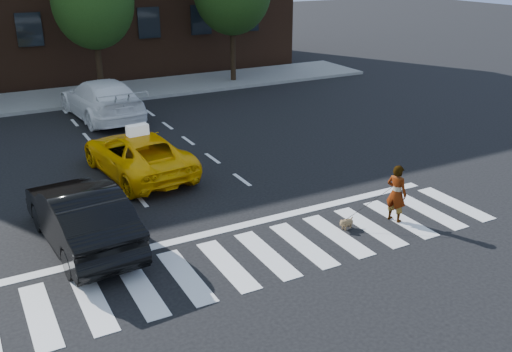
% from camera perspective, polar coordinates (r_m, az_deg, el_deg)
% --- Properties ---
extents(ground, '(120.00, 120.00, 0.00)m').
position_cam_1_polar(ground, '(13.29, 1.06, -7.87)').
color(ground, black).
rests_on(ground, ground).
extents(crosswalk, '(13.00, 2.40, 0.01)m').
position_cam_1_polar(crosswalk, '(13.29, 1.06, -7.85)').
color(crosswalk, silver).
rests_on(crosswalk, ground).
extents(stop_line, '(12.00, 0.30, 0.01)m').
position_cam_1_polar(stop_line, '(14.54, -2.03, -5.12)').
color(stop_line, silver).
rests_on(stop_line, ground).
extents(sidewalk_far, '(30.00, 4.00, 0.15)m').
position_cam_1_polar(sidewalk_far, '(28.89, -16.33, 7.79)').
color(sidewalk_far, slate).
rests_on(sidewalk_far, ground).
extents(taxi, '(2.72, 5.01, 1.33)m').
position_cam_1_polar(taxi, '(18.09, -11.77, 2.19)').
color(taxi, '#FCB605').
rests_on(taxi, ground).
extents(black_sedan, '(1.97, 4.69, 1.51)m').
position_cam_1_polar(black_sedan, '(14.00, -17.09, -3.83)').
color(black_sedan, black).
rests_on(black_sedan, ground).
extents(white_suv, '(2.71, 5.78, 1.63)m').
position_cam_1_polar(white_suv, '(24.71, -15.18, 7.45)').
color(white_suv, white).
rests_on(white_suv, ground).
extents(woman, '(0.52, 0.64, 1.53)m').
position_cam_1_polar(woman, '(15.01, 13.86, -1.69)').
color(woman, '#999999').
rests_on(woman, ground).
extents(dog, '(0.50, 0.28, 0.29)m').
position_cam_1_polar(dog, '(14.56, 9.00, -4.65)').
color(dog, '#96724C').
rests_on(dog, ground).
extents(taxi_sign, '(0.68, 0.35, 0.32)m').
position_cam_1_polar(taxi_sign, '(17.66, -11.77, 4.53)').
color(taxi_sign, white).
rests_on(taxi_sign, taxi).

